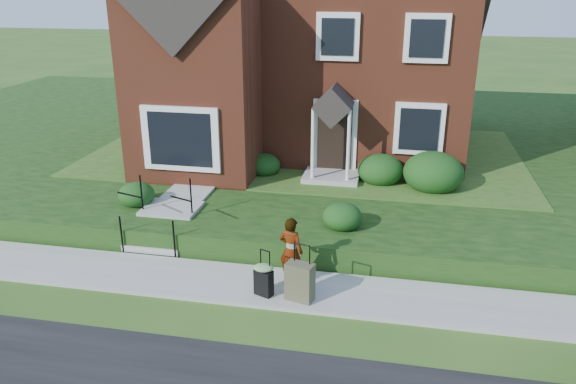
% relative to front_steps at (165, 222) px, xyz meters
% --- Properties ---
extents(ground, '(120.00, 120.00, 0.00)m').
position_rel_front_steps_xyz_m(ground, '(2.50, -1.84, -0.47)').
color(ground, '#2D5119').
rests_on(ground, ground).
extents(sidewalk, '(60.00, 1.60, 0.08)m').
position_rel_front_steps_xyz_m(sidewalk, '(2.50, -1.84, -0.43)').
color(sidewalk, '#9E9B93').
rests_on(sidewalk, ground).
extents(terrace, '(44.00, 20.00, 0.60)m').
position_rel_front_steps_xyz_m(terrace, '(6.50, 9.06, -0.17)').
color(terrace, black).
rests_on(terrace, ground).
extents(walkway, '(1.20, 6.00, 0.06)m').
position_rel_front_steps_xyz_m(walkway, '(0.00, 3.16, 0.16)').
color(walkway, '#9E9B93').
rests_on(walkway, terrace).
extents(main_house, '(10.40, 10.20, 9.40)m').
position_rel_front_steps_xyz_m(main_house, '(2.29, 7.76, 4.79)').
color(main_house, brown).
rests_on(main_house, terrace).
extents(front_steps, '(1.40, 2.02, 1.50)m').
position_rel_front_steps_xyz_m(front_steps, '(0.00, 0.00, 0.00)').
color(front_steps, '#9E9B93').
rests_on(front_steps, ground).
extents(foundation_shrubs, '(9.96, 4.48, 1.17)m').
position_rel_front_steps_xyz_m(foundation_shrubs, '(3.46, 3.01, 0.61)').
color(foundation_shrubs, '#133610').
rests_on(foundation_shrubs, terrace).
extents(woman, '(0.62, 0.50, 1.48)m').
position_rel_front_steps_xyz_m(woman, '(3.50, -1.63, 0.34)').
color(woman, '#999999').
rests_on(woman, sidewalk).
extents(suitcase_black, '(0.50, 0.46, 0.98)m').
position_rel_front_steps_xyz_m(suitcase_black, '(3.05, -2.22, -0.01)').
color(suitcase_black, black).
rests_on(suitcase_black, sidewalk).
extents(suitcase_olive, '(0.61, 0.44, 1.19)m').
position_rel_front_steps_xyz_m(suitcase_olive, '(3.80, -2.26, 0.00)').
color(suitcase_olive, '#4E4D34').
rests_on(suitcase_olive, sidewalk).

